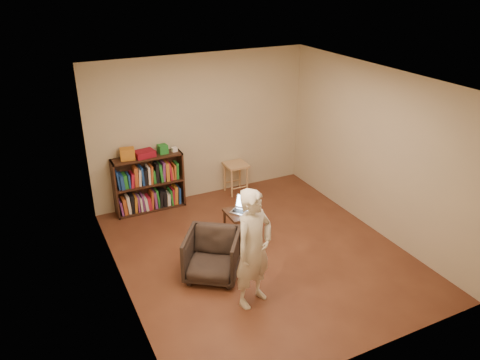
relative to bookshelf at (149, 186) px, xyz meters
name	(u,v)px	position (x,y,z in m)	size (l,w,h in m)	color
floor	(260,253)	(1.07, -2.09, -0.44)	(4.50, 4.50, 0.00)	#4F2719
ceiling	(264,80)	(1.07, -2.09, 2.16)	(4.50, 4.50, 0.00)	silver
wall_back	(201,128)	(1.07, 0.16, 0.86)	(4.00, 4.00, 0.00)	#B8A98B
wall_left	(117,204)	(-0.93, -2.09, 0.86)	(4.50, 4.50, 0.00)	#B8A98B
wall_right	(375,151)	(3.07, -2.09, 0.86)	(4.50, 4.50, 0.00)	#B8A98B
bookshelf	(149,186)	(0.00, 0.00, 0.00)	(1.20, 0.30, 1.00)	black
box_yellow	(127,154)	(-0.31, -0.01, 0.66)	(0.23, 0.17, 0.19)	#C17422
red_cloth	(144,154)	(-0.03, -0.02, 0.61)	(0.32, 0.24, 0.11)	maroon
box_green	(163,149)	(0.29, 0.00, 0.64)	(0.15, 0.15, 0.15)	#207B29
box_white	(174,149)	(0.50, 0.00, 0.60)	(0.09, 0.09, 0.07)	white
stool	(236,169)	(1.64, -0.06, 0.03)	(0.40, 0.40, 0.58)	tan
armchair	(212,255)	(0.22, -2.29, -0.11)	(0.71, 0.73, 0.66)	#2F251F
side_table	(242,217)	(1.00, -1.61, -0.04)	(0.47, 0.47, 0.48)	#322010
laptop	(243,208)	(1.03, -1.58, 0.10)	(0.42, 0.42, 0.22)	silver
person	(254,249)	(0.47, -3.01, 0.35)	(0.58, 0.38, 1.58)	beige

